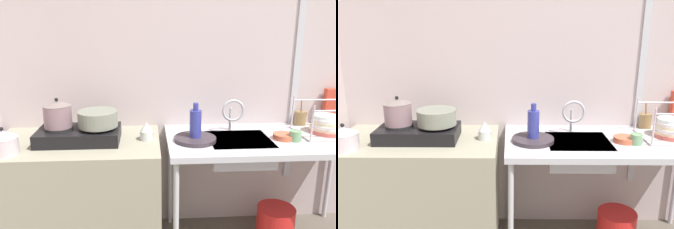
# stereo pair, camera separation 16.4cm
# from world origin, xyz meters

# --- Properties ---
(wall_back) EXTENTS (4.80, 0.10, 2.47)m
(wall_back) POSITION_xyz_m (0.00, 1.80, 1.23)
(wall_back) COLOR #BCACAC
(wall_back) RESTS_ON ground
(wall_metal_strip) EXTENTS (0.05, 0.01, 1.97)m
(wall_metal_strip) POSITION_xyz_m (0.23, 1.75, 1.36)
(wall_metal_strip) COLOR #B7BAC3
(counter_concrete) EXTENTS (1.12, 0.66, 0.83)m
(counter_concrete) POSITION_xyz_m (-1.39, 1.42, 0.41)
(counter_concrete) COLOR gray
(counter_concrete) RESTS_ON ground
(counter_sink) EXTENTS (1.40, 0.66, 0.83)m
(counter_sink) POSITION_xyz_m (-0.08, 1.42, 0.77)
(counter_sink) COLOR #B7BAC3
(counter_sink) RESTS_ON ground
(stove) EXTENTS (0.54, 0.31, 0.11)m
(stove) POSITION_xyz_m (-1.36, 1.42, 0.88)
(stove) COLOR black
(stove) RESTS_ON counter_concrete
(pot_on_left_burner) EXTENTS (0.18, 0.18, 0.20)m
(pot_on_left_burner) POSITION_xyz_m (-1.49, 1.42, 1.02)
(pot_on_left_burner) COLOR gray
(pot_on_left_burner) RESTS_ON stove
(pot_on_right_burner) EXTENTS (0.26, 0.26, 0.10)m
(pot_on_right_burner) POSITION_xyz_m (-1.23, 1.42, 0.99)
(pot_on_right_burner) COLOR slate
(pot_on_right_burner) RESTS_ON stove
(pot_beside_stove) EXTENTS (0.18, 0.18, 0.17)m
(pot_beside_stove) POSITION_xyz_m (-1.78, 1.22, 0.90)
(pot_beside_stove) COLOR silver
(pot_beside_stove) RESTS_ON counter_concrete
(percolator) EXTENTS (0.09, 0.09, 0.12)m
(percolator) POSITION_xyz_m (-0.91, 1.43, 0.89)
(percolator) COLOR silver
(percolator) RESTS_ON counter_concrete
(sink_basin) EXTENTS (0.42, 0.38, 0.15)m
(sink_basin) POSITION_xyz_m (-0.28, 1.40, 0.75)
(sink_basin) COLOR #B7BAC3
(sink_basin) RESTS_ON counter_sink
(faucet) EXTENTS (0.16, 0.09, 0.24)m
(faucet) POSITION_xyz_m (-0.29, 1.56, 0.98)
(faucet) COLOR #B7BAC3
(faucet) RESTS_ON counter_sink
(frying_pan) EXTENTS (0.28, 0.28, 0.03)m
(frying_pan) POSITION_xyz_m (-0.59, 1.39, 0.84)
(frying_pan) COLOR #352C32
(frying_pan) RESTS_ON counter_sink
(dish_rack) EXTENTS (0.39, 0.33, 0.25)m
(dish_rack) POSITION_xyz_m (0.36, 1.46, 0.89)
(dish_rack) COLOR #BEB0B9
(dish_rack) RESTS_ON counter_sink
(cup_by_rack) EXTENTS (0.08, 0.08, 0.07)m
(cup_by_rack) POSITION_xyz_m (0.09, 1.34, 0.86)
(cup_by_rack) COLOR #689568
(cup_by_rack) RESTS_ON counter_sink
(small_bowl_on_drainboard) EXTENTS (0.15, 0.15, 0.04)m
(small_bowl_on_drainboard) POSITION_xyz_m (0.03, 1.39, 0.85)
(small_bowl_on_drainboard) COLOR #C05A3B
(small_bowl_on_drainboard) RESTS_ON counter_sink
(bottle_by_sink) EXTENTS (0.08, 0.08, 0.26)m
(bottle_by_sink) POSITION_xyz_m (-0.59, 1.39, 0.94)
(bottle_by_sink) COLOR #30368D
(bottle_by_sink) RESTS_ON counter_sink
(utensil_jar) EXTENTS (0.09, 0.09, 0.20)m
(utensil_jar) POSITION_xyz_m (0.27, 1.69, 0.88)
(utensil_jar) COLOR olive
(utensil_jar) RESTS_ON counter_sink
(bucket_on_floor) EXTENTS (0.28, 0.28, 0.27)m
(bucket_on_floor) POSITION_xyz_m (0.04, 1.42, 0.14)
(bucket_on_floor) COLOR red
(bucket_on_floor) RESTS_ON ground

